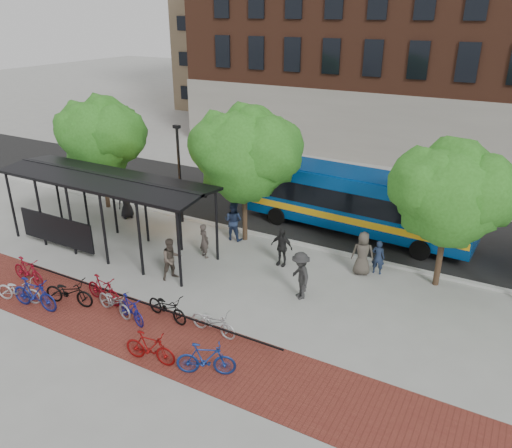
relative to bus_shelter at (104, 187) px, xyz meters
The scene contains 30 objects.
ground 8.68m from the bus_shelter, ahead, with size 160.00×160.00×0.00m, color #9E9E99.
asphalt_street 12.12m from the bus_shelter, 46.19° to the left, with size 160.00×8.00×0.01m, color black.
curb 9.74m from the bus_shelter, 28.84° to the left, with size 160.00×0.25×0.12m, color #B7B7B2.
brick_strip 8.19m from the bus_shelter, 36.40° to the right, with size 24.00×3.00×0.01m, color maroon.
bike_rack_rail 6.74m from the bus_shelter, 36.84° to the right, with size 12.00×0.05×0.95m, color black.
bus_shelter is the anchor object (origin of this frame).
tree_a 5.52m from the bus_shelter, 134.60° to the left, with size 4.90×4.00×6.18m.
tree_b 6.64m from the bus_shelter, 36.21° to the left, with size 5.15×4.20×6.47m.
tree_c 14.77m from the bus_shelter, 15.06° to the left, with size 4.66×3.80×5.92m.
lamp_post_left 4.24m from the bus_shelter, 74.47° to the left, with size 0.35×0.20×5.12m.
bus 11.92m from the bus_shelter, 37.29° to the left, with size 11.69×3.28×3.12m.
bike_1 4.86m from the bus_shelter, 96.50° to the right, with size 0.52×1.85×1.11m, color maroon.
bike_2 5.87m from the bus_shelter, 85.53° to the right, with size 0.66×1.90×1.00m, color #B4B4B6.
bike_3 5.98m from the bus_shelter, 75.72° to the right, with size 0.58×2.06×1.24m, color navy.
bike_4 5.60m from the bus_shelter, 63.46° to the right, with size 0.71×2.04×1.07m, color black.
bike_5 5.55m from the bus_shelter, 48.86° to the right, with size 0.51×1.81×1.09m, color maroon.
bike_6 6.40m from the bus_shelter, 44.68° to the right, with size 0.65×1.86×0.98m, color gray.
bike_7 7.04m from the bus_shelter, 39.94° to the right, with size 0.47×1.67×1.01m, color navy.
bike_8 7.45m from the bus_shelter, 29.66° to the right, with size 0.66×1.88×0.99m, color black.
bike_9 9.43m from the bus_shelter, 38.39° to the right, with size 0.51×1.81×1.09m, color maroon.
bike_10 9.11m from the bus_shelter, 23.05° to the right, with size 0.64×1.84×0.97m, color #B6B5B8.
bike_11 10.73m from the bus_shelter, 30.39° to the right, with size 0.52×1.86×1.12m, color navy.
pedestrian_0 4.16m from the bus_shelter, 119.85° to the left, with size 0.89×0.58×1.82m, color black.
pedestrian_1 5.15m from the bus_shelter, 15.75° to the left, with size 0.59×0.39×1.61m, color #433B36.
pedestrian_2 6.16m from the bus_shelter, 37.07° to the left, with size 0.94×0.74×1.94m, color #212E4D.
pedestrian_4 8.45m from the bus_shelter, 15.99° to the left, with size 1.02×0.42×1.74m, color black.
pedestrian_6 11.80m from the bus_shelter, 15.78° to the left, with size 0.93×0.61×1.91m, color #48423A.
pedestrian_7 12.48m from the bus_shelter, 16.75° to the left, with size 0.55×0.36×1.52m, color #202E4B.
pedestrian_8 5.01m from the bus_shelter, 12.98° to the right, with size 0.88×0.68×1.80m, color #4D4339.
pedestrian_9 9.89m from the bus_shelter, ahead, with size 1.25×0.72×1.93m, color #2A2A2A.
Camera 1 is at (8.16, -15.78, 10.35)m, focal length 35.00 mm.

